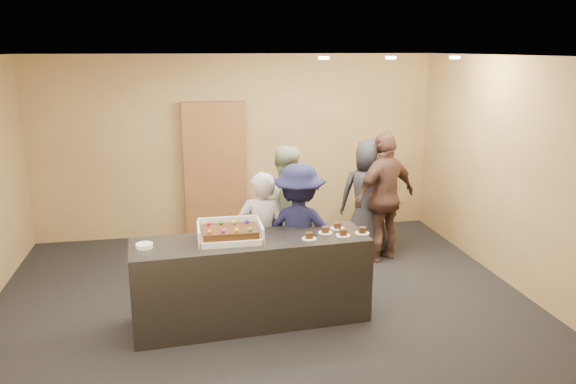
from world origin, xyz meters
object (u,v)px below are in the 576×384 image
object	(u,v)px
person_server_grey	(262,238)
person_brown_extra	(385,197)
sheet_cake	(230,231)
plate_stack	(144,246)
person_sage_man	(284,210)
person_dark_suit	(368,197)
cake_box	(230,236)
person_navy_man	(299,233)
serving_counter	(252,280)
storage_cabinet	(215,170)

from	to	relation	value
person_server_grey	person_brown_extra	size ratio (longest dim) A/B	0.86
sheet_cake	person_brown_extra	world-z (taller)	person_brown_extra
sheet_cake	plate_stack	world-z (taller)	sheet_cake
person_server_grey	person_sage_man	bearing A→B (deg)	-112.09
person_dark_suit	cake_box	bearing A→B (deg)	60.42
cake_box	plate_stack	xyz separation A→B (m)	(-0.84, -0.07, -0.02)
person_navy_man	sheet_cake	bearing A→B (deg)	44.99
person_server_grey	person_brown_extra	bearing A→B (deg)	-147.03
plate_stack	person_brown_extra	world-z (taller)	person_brown_extra
serving_counter	person_dark_suit	xyz separation A→B (m)	(1.84, 1.72, 0.35)
plate_stack	person_navy_man	world-z (taller)	person_navy_man
storage_cabinet	cake_box	size ratio (longest dim) A/B	3.17
person_dark_suit	serving_counter	bearing A→B (deg)	63.88
person_navy_man	person_dark_suit	xyz separation A→B (m)	(1.24, 1.27, 0.02)
person_navy_man	person_dark_suit	world-z (taller)	person_dark_suit
sheet_cake	person_dark_suit	bearing A→B (deg)	40.04
storage_cabinet	person_brown_extra	size ratio (longest dim) A/B	1.17
cake_box	plate_stack	size ratio (longest dim) A/B	3.84
sheet_cake	person_server_grey	world-z (taller)	person_server_grey
person_server_grey	person_dark_suit	xyz separation A→B (m)	(1.66, 1.27, 0.05)
serving_counter	plate_stack	size ratio (longest dim) A/B	14.42
sheet_cake	plate_stack	size ratio (longest dim) A/B	3.27
plate_stack	sheet_cake	bearing A→B (deg)	3.49
storage_cabinet	person_server_grey	world-z (taller)	storage_cabinet
serving_counter	person_brown_extra	world-z (taller)	person_brown_extra
cake_box	sheet_cake	size ratio (longest dim) A/B	1.17
plate_stack	person_sage_man	distance (m)	2.08
plate_stack	person_server_grey	bearing A→B (deg)	22.18
person_sage_man	person_brown_extra	bearing A→B (deg)	-163.83
plate_stack	storage_cabinet	bearing A→B (deg)	73.29
person_navy_man	storage_cabinet	bearing A→B (deg)	-56.80
sheet_cake	person_sage_man	distance (m)	1.49
cake_box	person_server_grey	distance (m)	0.61
sheet_cake	person_navy_man	world-z (taller)	person_navy_man
plate_stack	person_navy_man	bearing A→B (deg)	16.98
sheet_cake	person_sage_man	xyz separation A→B (m)	(0.78, 1.25, -0.18)
person_sage_man	person_dark_suit	distance (m)	1.35
plate_stack	person_brown_extra	distance (m)	3.37
cake_box	sheet_cake	bearing A→B (deg)	-90.86
person_server_grey	serving_counter	bearing A→B (deg)	71.77
cake_box	storage_cabinet	bearing A→B (deg)	89.16
sheet_cake	plate_stack	bearing A→B (deg)	-176.51
storage_cabinet	person_dark_suit	xyz separation A→B (m)	(2.01, -1.16, -0.21)
serving_counter	cake_box	size ratio (longest dim) A/B	3.75
plate_stack	person_server_grey	distance (m)	1.34
person_sage_man	person_server_grey	bearing A→B (deg)	72.37
cake_box	person_brown_extra	distance (m)	2.60
serving_counter	storage_cabinet	xyz separation A→B (m)	(-0.17, 2.88, 0.56)
person_sage_man	person_navy_man	bearing A→B (deg)	99.87
storage_cabinet	person_sage_man	distance (m)	1.80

